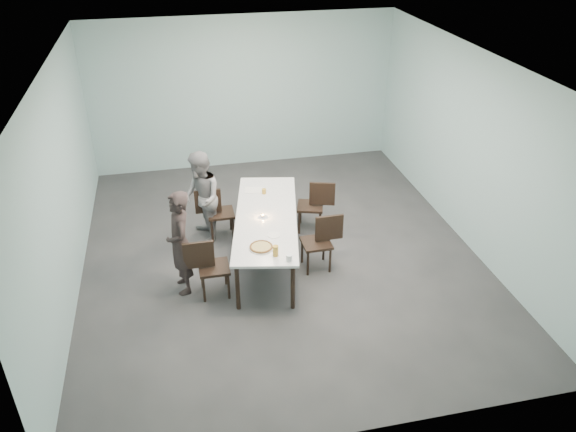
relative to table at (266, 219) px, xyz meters
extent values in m
plane|color=#333335|center=(0.23, 0.09, -0.69)|extent=(7.00, 7.00, 0.00)
cube|color=#98BDBF|center=(0.23, 3.59, 0.81)|extent=(6.00, 0.02, 3.00)
cube|color=#98BDBF|center=(0.23, -3.41, 0.81)|extent=(6.00, 0.02, 3.00)
cube|color=#98BDBF|center=(-2.77, 0.09, 0.81)|extent=(0.02, 7.00, 3.00)
cube|color=#98BDBF|center=(3.23, 0.09, 0.81)|extent=(0.02, 7.00, 3.00)
cube|color=white|center=(0.23, 0.09, 2.31)|extent=(6.00, 7.00, 0.02)
cube|color=white|center=(0.00, 0.00, 0.04)|extent=(1.39, 2.73, 0.04)
cylinder|color=black|center=(-0.60, -1.12, -0.34)|extent=(0.06, 0.06, 0.71)
cylinder|color=black|center=(-0.12, 1.27, -0.34)|extent=(0.06, 0.06, 0.71)
cylinder|color=black|center=(0.12, -1.27, -0.34)|extent=(0.06, 0.06, 0.71)
cylinder|color=black|center=(0.60, 1.12, -0.34)|extent=(0.06, 0.06, 0.71)
cube|color=black|center=(-0.87, -0.71, -0.26)|extent=(0.42, 0.42, 0.04)
cube|color=black|center=(-1.06, -0.71, -0.02)|extent=(0.42, 0.04, 0.40)
cylinder|color=black|center=(-1.04, -0.88, -0.49)|extent=(0.04, 0.04, 0.41)
cylinder|color=black|center=(-1.04, -0.54, -0.49)|extent=(0.04, 0.04, 0.41)
cylinder|color=black|center=(-0.70, -0.88, -0.49)|extent=(0.04, 0.04, 0.41)
cylinder|color=black|center=(-0.70, -0.54, -0.49)|extent=(0.04, 0.04, 0.41)
cube|color=black|center=(-0.61, 0.79, -0.26)|extent=(0.42, 0.42, 0.04)
cube|color=black|center=(-0.80, 0.80, -0.02)|extent=(0.42, 0.04, 0.40)
cylinder|color=black|center=(-0.78, 0.62, -0.49)|extent=(0.04, 0.04, 0.41)
cylinder|color=black|center=(-0.78, 0.96, -0.49)|extent=(0.04, 0.04, 0.41)
cylinder|color=black|center=(-0.44, 0.62, -0.49)|extent=(0.04, 0.04, 0.41)
cylinder|color=black|center=(-0.44, 0.96, -0.49)|extent=(0.04, 0.04, 0.41)
cube|color=black|center=(0.67, -0.40, -0.26)|extent=(0.43, 0.43, 0.04)
cube|color=black|center=(0.86, -0.40, -0.02)|extent=(0.42, 0.05, 0.40)
cylinder|color=black|center=(0.84, -0.23, -0.49)|extent=(0.04, 0.04, 0.41)
cylinder|color=black|center=(0.85, -0.57, -0.49)|extent=(0.04, 0.04, 0.41)
cylinder|color=black|center=(0.50, -0.24, -0.49)|extent=(0.04, 0.04, 0.41)
cylinder|color=black|center=(0.51, -0.58, -0.49)|extent=(0.04, 0.04, 0.41)
cube|color=black|center=(0.87, 0.71, -0.26)|extent=(0.53, 0.53, 0.04)
cube|color=black|center=(1.05, 0.65, -0.02)|extent=(0.41, 0.16, 0.40)
cylinder|color=black|center=(1.08, 0.82, -0.49)|extent=(0.04, 0.04, 0.41)
cylinder|color=black|center=(0.98, 0.50, -0.49)|extent=(0.04, 0.04, 0.41)
cylinder|color=black|center=(0.75, 0.92, -0.49)|extent=(0.04, 0.04, 0.41)
cylinder|color=black|center=(0.65, 0.60, -0.49)|extent=(0.04, 0.04, 0.41)
imported|color=black|center=(-1.29, -0.51, 0.08)|extent=(0.43, 0.60, 1.54)
imported|color=gray|center=(-0.90, 0.75, 0.07)|extent=(0.66, 0.80, 1.52)
cylinder|color=white|center=(-0.22, -0.85, 0.06)|extent=(0.34, 0.34, 0.01)
cylinder|color=#D9C87B|center=(-0.22, -0.85, 0.08)|extent=(0.30, 0.30, 0.01)
torus|color=brown|center=(-0.22, -0.85, 0.08)|extent=(0.32, 0.32, 0.03)
cylinder|color=white|center=(0.00, -0.56, 0.06)|extent=(0.18, 0.18, 0.01)
cylinder|color=#BA8A28|center=(-0.07, -1.06, 0.13)|extent=(0.08, 0.08, 0.15)
cylinder|color=silver|center=(0.08, -1.22, 0.10)|extent=(0.08, 0.08, 0.09)
cylinder|color=silver|center=(-0.06, -0.03, 0.07)|extent=(0.06, 0.06, 0.03)
cylinder|color=orange|center=(-0.06, -0.03, 0.10)|extent=(0.04, 0.04, 0.01)
cylinder|color=#BA8A28|center=(0.10, 0.72, 0.10)|extent=(0.07, 0.07, 0.08)
cube|color=silver|center=(-0.04, 0.86, 0.06)|extent=(0.34, 0.27, 0.01)
camera|label=1|loc=(-1.23, -7.14, 4.23)|focal=35.00mm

